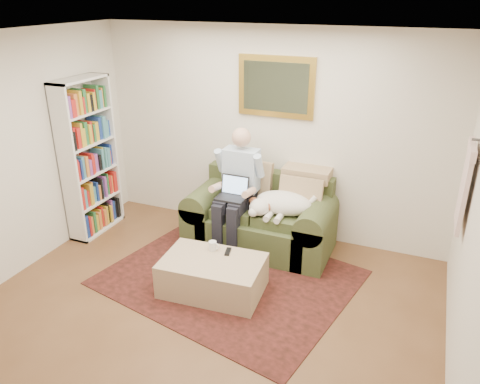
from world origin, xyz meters
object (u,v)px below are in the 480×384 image
Objects in this scene: seated_man at (235,192)px; sleeping_dog at (284,203)px; laptop at (233,192)px; coffee_mug at (213,246)px; sofa at (260,223)px; ottoman at (213,276)px; bookshelf at (89,158)px.

sleeping_dog is at bearing 7.13° from seated_man.
seated_man is 0.08m from laptop.
sofa is at bearing 77.19° from coffee_mug.
ottoman is (-0.44, -1.02, -0.48)m from sleeping_dog.
ottoman is at bearing -65.37° from coffee_mug.
ottoman is (-0.12, -1.11, -0.11)m from sofa.
ottoman is (0.14, -0.88, -0.59)m from laptop.
seated_man is 0.82m from coffee_mug.
sleeping_dog is at bearing 13.64° from laptop.
coffee_mug is (-0.09, 0.19, 0.24)m from ottoman.
bookshelf is at bearing 161.43° from ottoman.
seated_man reaches higher than sleeping_dog.
bookshelf reaches higher than laptop.
bookshelf is at bearing 165.80° from coffee_mug.
bookshelf is (-1.90, -0.26, 0.26)m from seated_man.
laptop is 1.07m from ottoman.
sofa is 17.63× the size of coffee_mug.
ottoman is at bearing -96.19° from sofa.
seated_man is 14.83× the size of coffee_mug.
seated_man is at bearing 7.76° from bookshelf.
sleeping_dog is (0.58, 0.14, -0.10)m from laptop.
sofa reaches higher than sleeping_dog.
seated_man reaches higher than sofa.
laptop is 0.61m from sleeping_dog.
seated_man is 2.04× the size of sleeping_dog.
laptop is 0.47× the size of sleeping_dog.
seated_man is 0.59m from sleeping_dog.
bookshelf is (-2.04, 0.69, 0.81)m from ottoman.
laptop is at bearing -166.36° from sleeping_dog.
sleeping_dog is 2.52m from bookshelf.
sofa is 2.31m from bookshelf.
laptop is 3.42× the size of coffee_mug.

